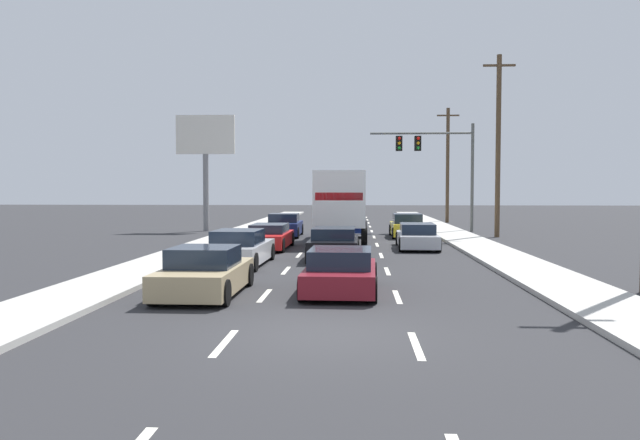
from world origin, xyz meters
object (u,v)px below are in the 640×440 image
(car_tan, at_px, (205,273))
(car_maroon, at_px, (341,272))
(utility_pole_mid, at_px, (498,144))
(car_yellow, at_px, (407,226))
(car_navy, at_px, (284,226))
(utility_pole_far, at_px, (448,164))
(car_red, at_px, (269,237))
(car_black, at_px, (334,244))
(traffic_signal_mast, at_px, (430,153))
(car_white, at_px, (240,249))
(box_truck, at_px, (342,203))
(car_silver, at_px, (417,237))
(roadside_billboard, at_px, (206,149))

(car_tan, relative_size, car_maroon, 1.03)
(car_tan, height_order, utility_pole_mid, utility_pole_mid)
(car_tan, relative_size, car_yellow, 1.06)
(car_navy, relative_size, utility_pole_far, 0.46)
(car_red, distance_m, car_black, 5.16)
(car_maroon, bearing_deg, car_tan, -170.58)
(car_yellow, bearing_deg, car_red, -133.51)
(utility_pole_far, bearing_deg, traffic_signal_mast, -103.77)
(car_white, height_order, car_maroon, car_white)
(car_red, xyz_separation_m, car_tan, (0.06, -12.66, 0.03))
(box_truck, height_order, car_maroon, box_truck)
(car_silver, height_order, traffic_signal_mast, traffic_signal_mast)
(car_white, bearing_deg, car_black, 33.89)
(car_red, height_order, car_black, car_black)
(car_navy, distance_m, traffic_signal_mast, 11.08)
(car_tan, distance_m, box_truck, 16.88)
(utility_pole_mid, bearing_deg, car_silver, -126.25)
(box_truck, bearing_deg, utility_pole_far, 67.08)
(roadside_billboard, bearing_deg, utility_pole_mid, -13.43)
(box_truck, xyz_separation_m, utility_pole_far, (8.21, 19.41, 2.75))
(car_silver, distance_m, traffic_signal_mast, 12.75)
(roadside_billboard, bearing_deg, car_maroon, -68.70)
(traffic_signal_mast, bearing_deg, car_tan, -109.22)
(car_black, height_order, car_maroon, car_black)
(roadside_billboard, bearing_deg, box_truck, -41.71)
(car_yellow, height_order, car_silver, car_yellow)
(box_truck, xyz_separation_m, car_black, (-0.12, -7.95, -1.45))
(car_black, bearing_deg, traffic_signal_mast, 71.02)
(car_red, xyz_separation_m, roadside_billboard, (-5.78, 11.88, 4.78))
(box_truck, xyz_separation_m, roadside_billboard, (-9.02, 8.03, 3.28))
(car_black, distance_m, traffic_signal_mast, 17.89)
(utility_pole_far, bearing_deg, car_maroon, -102.57)
(car_yellow, height_order, traffic_signal_mast, traffic_signal_mast)
(car_maroon, height_order, roadside_billboard, roadside_billboard)
(car_yellow, height_order, roadside_billboard, roadside_billboard)
(car_red, distance_m, utility_pole_far, 26.27)
(car_red, bearing_deg, car_black, -52.77)
(car_black, distance_m, utility_pole_mid, 15.46)
(car_red, height_order, car_yellow, car_yellow)
(car_tan, bearing_deg, car_navy, 90.61)
(car_yellow, height_order, utility_pole_mid, utility_pole_mid)
(car_red, relative_size, traffic_signal_mast, 0.67)
(car_tan, height_order, traffic_signal_mast, traffic_signal_mast)
(utility_pole_far, bearing_deg, utility_pole_mid, -87.93)
(car_yellow, bearing_deg, car_black, -108.35)
(car_silver, height_order, utility_pole_mid, utility_pole_mid)
(car_navy, xyz_separation_m, utility_pole_mid, (12.17, 0.19, 4.69))
(car_white, height_order, car_tan, car_white)
(utility_pole_mid, bearing_deg, car_tan, -120.50)
(car_yellow, xyz_separation_m, utility_pole_mid, (5.13, 0.38, 4.67))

